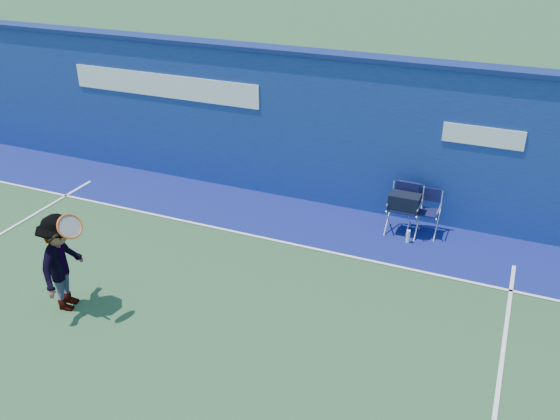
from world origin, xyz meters
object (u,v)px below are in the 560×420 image
at_px(directors_chair_left, 404,214).
at_px(water_bottle, 408,237).
at_px(directors_chair_right, 423,221).
at_px(tennis_player, 62,263).

height_order(directors_chair_left, water_bottle, directors_chair_left).
bearing_deg(directors_chair_left, water_bottle, -61.24).
relative_size(directors_chair_right, water_bottle, 3.39).
bearing_deg(directors_chair_left, directors_chair_right, 19.34).
bearing_deg(tennis_player, directors_chair_left, 45.45).
relative_size(water_bottle, tennis_player, 0.15).
bearing_deg(water_bottle, tennis_player, -138.06).
bearing_deg(directors_chair_right, tennis_player, -136.06).
bearing_deg(water_bottle, directors_chair_left, 118.76).
height_order(water_bottle, tennis_player, tennis_player).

